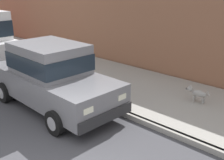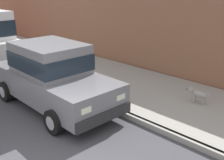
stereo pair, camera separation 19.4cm
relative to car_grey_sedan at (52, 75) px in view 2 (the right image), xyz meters
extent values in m
cube|color=gray|center=(0.98, -2.67, -0.91)|extent=(0.16, 64.00, 0.14)
cube|color=#99968E|center=(2.78, -2.67, -0.91)|extent=(3.60, 64.00, 0.14)
cube|color=slate|center=(0.00, -0.04, -0.28)|extent=(1.91, 4.54, 0.76)
cube|color=slate|center=(0.00, 0.06, 0.52)|extent=(1.64, 2.14, 0.84)
cube|color=#19232D|center=(0.00, 0.06, 0.45)|extent=(1.67, 2.18, 0.46)
cube|color=#252527|center=(-0.06, -2.24, -0.52)|extent=(1.77, 0.24, 0.28)
cube|color=#252527|center=(0.05, 2.16, -0.52)|extent=(1.77, 0.24, 0.28)
cylinder|color=black|center=(0.86, -1.45, -0.66)|extent=(0.24, 0.65, 0.64)
cylinder|color=#9E9EA3|center=(0.86, -1.45, -0.66)|extent=(0.25, 0.36, 0.35)
cylinder|color=black|center=(-0.94, -1.41, -0.66)|extent=(0.24, 0.65, 0.64)
cylinder|color=#9E9EA3|center=(-0.94, -1.41, -0.66)|extent=(0.25, 0.36, 0.35)
cylinder|color=black|center=(0.93, 1.33, -0.66)|extent=(0.24, 0.65, 0.64)
cylinder|color=#9E9EA3|center=(0.93, 1.33, -0.66)|extent=(0.25, 0.36, 0.35)
cylinder|color=black|center=(-0.87, 1.38, -0.66)|extent=(0.24, 0.65, 0.64)
cylinder|color=#9E9EA3|center=(-0.87, 1.38, -0.66)|extent=(0.25, 0.36, 0.35)
cube|color=#EAEACC|center=(0.50, -2.28, -0.17)|extent=(0.28, 0.09, 0.14)
cube|color=#EAEACC|center=(-0.61, -2.25, -0.17)|extent=(0.28, 0.09, 0.14)
cube|color=#505050|center=(0.00, 3.25, -0.52)|extent=(1.86, 0.21, 0.28)
cylinder|color=black|center=(0.94, 4.12, -0.66)|extent=(0.22, 0.64, 0.64)
cylinder|color=#9E9EA3|center=(0.94, 4.12, -0.66)|extent=(0.24, 0.35, 0.35)
cube|color=#EAEACC|center=(0.59, 3.23, 0.05)|extent=(0.28, 0.08, 0.14)
ellipsoid|color=#999691|center=(2.98, -3.20, -0.56)|extent=(0.26, 0.46, 0.20)
cylinder|color=#999691|center=(2.91, -3.07, -0.75)|extent=(0.05, 0.05, 0.18)
cylinder|color=#999691|center=(3.02, -3.06, -0.75)|extent=(0.05, 0.05, 0.18)
cylinder|color=#999691|center=(2.94, -3.34, -0.75)|extent=(0.05, 0.05, 0.18)
cylinder|color=#999691|center=(3.06, -3.33, -0.75)|extent=(0.05, 0.05, 0.18)
sphere|color=#999691|center=(2.94, -2.91, -0.47)|extent=(0.17, 0.17, 0.17)
ellipsoid|color=#54524F|center=(2.93, -2.82, -0.49)|extent=(0.09, 0.12, 0.06)
cone|color=#999691|center=(2.90, -2.93, -0.39)|extent=(0.06, 0.06, 0.07)
cone|color=#999691|center=(2.99, -2.92, -0.39)|extent=(0.06, 0.06, 0.07)
cylinder|color=#999691|center=(3.02, -3.46, -0.50)|extent=(0.05, 0.12, 0.13)
cube|color=#8C5B42|center=(4.88, 3.71, 0.71)|extent=(0.50, 20.00, 3.39)
camera|label=1|loc=(-4.30, -6.49, 2.53)|focal=43.83mm
camera|label=2|loc=(-4.17, -6.63, 2.53)|focal=43.83mm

